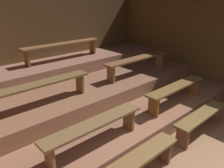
{
  "coord_description": "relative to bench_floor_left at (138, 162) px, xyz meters",
  "views": [
    {
      "loc": [
        -2.9,
        -0.72,
        2.53
      ],
      "look_at": [
        0.3,
        2.8,
        0.67
      ],
      "focal_mm": 36.03,
      "sensor_mm": 36.0,
      "label": 1
    }
  ],
  "objects": [
    {
      "name": "bench_upper_center",
      "position": [
        1.02,
        3.63,
        0.95
      ],
      "size": [
        2.23,
        0.29,
        0.44
      ],
      "color": "brown",
      "rests_on": "platform_upper"
    },
    {
      "name": "bench_floor_left",
      "position": [
        0.0,
        0.0,
        0.0
      ],
      "size": [
        1.5,
        0.29,
        0.44
      ],
      "color": "brown",
      "rests_on": "ground"
    },
    {
      "name": "platform_middle",
      "position": [
        0.91,
        2.78,
        0.12
      ],
      "size": [
        6.21,
        2.64,
        0.31
      ],
      "primitive_type": "cube",
      "color": "#8B5C42",
      "rests_on": "platform_lower"
    },
    {
      "name": "bench_middle_left",
      "position": [
        -0.47,
        2.07,
        0.64
      ],
      "size": [
        2.11,
        0.29,
        0.44
      ],
      "color": "brown",
      "rests_on": "platform_middle"
    },
    {
      "name": "bench_lower_left",
      "position": [
        -0.21,
        0.72,
        0.32
      ],
      "size": [
        1.77,
        0.29,
        0.44
      ],
      "color": "brown",
      "rests_on": "platform_lower"
    },
    {
      "name": "ground",
      "position": [
        0.91,
        1.59,
        -0.38
      ],
      "size": [
        7.01,
        5.82,
        0.08
      ],
      "primitive_type": "cube",
      "color": "#956747"
    },
    {
      "name": "wall_back",
      "position": [
        0.91,
        4.13,
        0.99
      ],
      "size": [
        7.01,
        0.06,
        2.67
      ],
      "primitive_type": "cube",
      "color": "brown",
      "rests_on": "ground"
    },
    {
      "name": "bench_floor_right",
      "position": [
        1.81,
        0.0,
        0.0
      ],
      "size": [
        1.5,
        0.29,
        0.44
      ],
      "color": "brown",
      "rests_on": "ground"
    },
    {
      "name": "bench_lower_right",
      "position": [
        2.02,
        0.72,
        0.32
      ],
      "size": [
        1.77,
        0.29,
        0.44
      ],
      "color": "brown",
      "rests_on": "platform_lower"
    },
    {
      "name": "wall_right",
      "position": [
        4.04,
        1.59,
        0.99
      ],
      "size": [
        0.06,
        5.82,
        2.67
      ],
      "primitive_type": "cube",
      "color": "brown",
      "rests_on": "ground"
    },
    {
      "name": "platform_lower",
      "position": [
        0.91,
        2.22,
        -0.19
      ],
      "size": [
        6.21,
        3.77,
        0.31
      ],
      "primitive_type": "cube",
      "color": "#99654C",
      "rests_on": "ground"
    },
    {
      "name": "bench_middle_right",
      "position": [
        2.28,
        2.07,
        0.64
      ],
      "size": [
        2.11,
        0.29,
        0.44
      ],
      "color": "brown",
      "rests_on": "platform_middle"
    },
    {
      "name": "platform_upper",
      "position": [
        0.91,
        3.53,
        0.43
      ],
      "size": [
        6.21,
        1.14,
        0.31
      ],
      "primitive_type": "cube",
      "color": "#9A6853",
      "rests_on": "platform_middle"
    }
  ]
}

